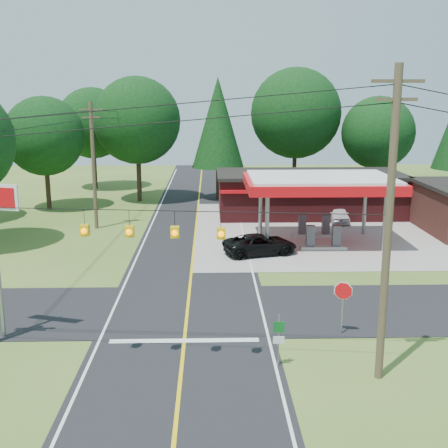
{
  "coord_description": "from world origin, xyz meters",
  "views": [
    {
      "loc": [
        1.15,
        -26.28,
        10.41
      ],
      "look_at": [
        2.0,
        7.0,
        2.8
      ],
      "focal_mm": 45.0,
      "sensor_mm": 36.0,
      "label": 1
    }
  ],
  "objects_px": {
    "gas_canopy": "(320,185)",
    "octagonal_stop_sign": "(343,295)",
    "sedan_car": "(338,214)",
    "suv_car": "(260,245)"
  },
  "relations": [
    {
      "from": "gas_canopy",
      "to": "octagonal_stop_sign",
      "type": "xyz_separation_m",
      "value": [
        -2.0,
        -16.01,
        -2.42
      ]
    },
    {
      "from": "octagonal_stop_sign",
      "to": "gas_canopy",
      "type": "bearing_deg",
      "value": 82.88
    },
    {
      "from": "gas_canopy",
      "to": "suv_car",
      "type": "relative_size",
      "value": 2.14
    },
    {
      "from": "sedan_car",
      "to": "octagonal_stop_sign",
      "type": "distance_m",
      "value": 23.38
    },
    {
      "from": "sedan_car",
      "to": "octagonal_stop_sign",
      "type": "bearing_deg",
      "value": -98.65
    },
    {
      "from": "suv_car",
      "to": "sedan_car",
      "type": "bearing_deg",
      "value": -52.8
    },
    {
      "from": "octagonal_stop_sign",
      "to": "sedan_car",
      "type": "bearing_deg",
      "value": 77.64
    },
    {
      "from": "suv_car",
      "to": "sedan_car",
      "type": "xyz_separation_m",
      "value": [
        7.5,
        9.79,
        -0.04
      ]
    },
    {
      "from": "gas_canopy",
      "to": "octagonal_stop_sign",
      "type": "height_order",
      "value": "gas_canopy"
    },
    {
      "from": "suv_car",
      "to": "gas_canopy",
      "type": "bearing_deg",
      "value": -71.67
    }
  ]
}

